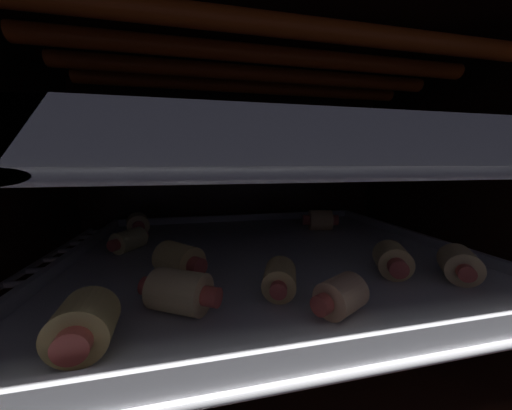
{
  "coord_description": "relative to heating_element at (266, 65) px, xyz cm",
  "views": [
    {
      "loc": [
        -7.98,
        -30.93,
        20.43
      ],
      "look_at": [
        0.0,
        5.55,
        14.51
      ],
      "focal_mm": 18.52,
      "sensor_mm": 36.0,
      "label": 1
    }
  ],
  "objects": [
    {
      "name": "pig_in_blanket_upper_1",
      "position": [
        -8.73,
        -8.05,
        -8.49
      ],
      "size": [
        6.24,
        4.3,
        3.34
      ],
      "rotation": [
        0.0,
        0.0,
        1.27
      ],
      "color": "#E7B86D",
      "rests_on": "baking_tray_upper"
    },
    {
      "name": "heating_element",
      "position": [
        0.0,
        0.0,
        0.0
      ],
      "size": [
        46.3,
        19.26,
        1.75
      ],
      "color": "#F25919"
    },
    {
      "name": "pig_in_blanket_upper_6",
      "position": [
        7.09,
        3.68,
        -8.62
      ],
      "size": [
        3.15,
        5.32,
        3.09
      ],
      "rotation": [
        0.0,
        0.0,
        3.12
      ],
      "color": "#D9C17A",
      "rests_on": "baking_tray_upper"
    },
    {
      "name": "oven_wall_right",
      "position": [
        29.54,
        -0.0,
        -14.24
      ],
      "size": [
        1.2,
        42.43,
        34.29
      ],
      "primitive_type": "cube",
      "color": "black",
      "rests_on": "ground_plane"
    },
    {
      "name": "baking_tray_upper",
      "position": [
        0.0,
        -0.0,
        -10.44
      ],
      "size": [
        45.26,
        37.88,
        2.82
      ],
      "color": "silver",
      "rests_on": "oven_rack_upper"
    },
    {
      "name": "pig_in_blanket_lower_3",
      "position": [
        1.96,
        -14.62,
        -20.53
      ],
      "size": [
        4.89,
        3.9,
        2.77
      ],
      "rotation": [
        0.0,
        0.0,
        5.19
      ],
      "color": "#ECB383",
      "rests_on": "baking_tray_lower"
    },
    {
      "name": "oven_rack_upper",
      "position": [
        0.0,
        -0.0,
        -11.49
      ],
      "size": [
        55.25,
        41.58,
        0.8
      ],
      "color": "#B7B7BC"
    },
    {
      "name": "pig_in_blanket_lower_0",
      "position": [
        -10.07,
        -5.41,
        -20.28
      ],
      "size": [
        5.37,
        5.76,
        3.26
      ],
      "rotation": [
        0.0,
        0.0,
        3.87
      ],
      "color": "#E8C373",
      "rests_on": "baking_tray_lower"
    },
    {
      "name": "oven_rack_lower",
      "position": [
        0.0,
        -0.0,
        -22.83
      ],
      "size": [
        55.09,
        41.58,
        0.64
      ],
      "color": "#B7B7BC"
    },
    {
      "name": "pig_in_blanket_lower_1",
      "position": [
        -16.8,
        3.99,
        -20.57
      ],
      "size": [
        4.29,
        5.24,
        2.68
      ],
      "rotation": [
        0.0,
        0.0,
        5.71
      ],
      "color": "#DBC981",
      "rests_on": "baking_tray_lower"
    },
    {
      "name": "pig_in_blanket_upper_5",
      "position": [
        9.06,
        -8.69,
        -8.76
      ],
      "size": [
        3.63,
        4.75,
        2.8
      ],
      "rotation": [
        0.0,
        0.0,
        2.79
      ],
      "color": "#EAC175",
      "rests_on": "baking_tray_upper"
    },
    {
      "name": "pig_in_blanket_lower_9",
      "position": [
        15.89,
        -11.85,
        -20.38
      ],
      "size": [
        4.69,
        5.17,
        3.07
      ],
      "rotation": [
        0.0,
        0.0,
        5.63
      ],
      "color": "#DEBB81",
      "rests_on": "baking_tray_lower"
    },
    {
      "name": "pig_in_blanket_lower_6",
      "position": [
        -9.61,
        -11.84,
        -20.34
      ],
      "size": [
        6.25,
        4.75,
        3.13
      ],
      "rotation": [
        0.0,
        0.0,
        4.19
      ],
      "color": "#E2BD80",
      "rests_on": "baking_tray_lower"
    },
    {
      "name": "pig_in_blanket_upper_3",
      "position": [
        -17.84,
        -4.98,
        -8.47
      ],
      "size": [
        4.06,
        4.52,
        3.38
      ],
      "rotation": [
        0.0,
        0.0,
        0.27
      ],
      "color": "#D7B672",
      "rests_on": "baking_tray_upper"
    },
    {
      "name": "pig_in_blanket_lower_8",
      "position": [
        -17.39,
        12.15,
        -20.3
      ],
      "size": [
        3.92,
        5.08,
        3.22
      ],
      "rotation": [
        0.0,
        0.0,
        0.24
      ],
      "color": "#E7C683",
      "rests_on": "baking_tray_lower"
    },
    {
      "name": "pig_in_blanket_upper_0",
      "position": [
        -15.45,
        -11.0,
        -8.93
      ],
      "size": [
        4.67,
        4.5,
        2.47
      ],
      "rotation": [
        0.0,
        0.0,
        5.47
      ],
      "color": "#E1C281",
      "rests_on": "baking_tray_upper"
    },
    {
      "name": "pig_in_blanket_lower_4",
      "position": [
        -14.76,
        -15.08,
        -20.23
      ],
      "size": [
        3.59,
        4.63,
        3.37
      ],
      "rotation": [
        0.0,
        0.0,
        0.08
      ],
      "color": "#E2C26F",
      "rests_on": "baking_tray_lower"
    },
    {
      "name": "pig_in_blanket_upper_4",
      "position": [
        -18.31,
        7.14,
        -8.72
      ],
      "size": [
        5.86,
        2.95,
        2.89
      ],
      "rotation": [
        0.0,
        0.0,
        1.59
      ],
      "color": "#ECC279",
      "rests_on": "baking_tray_upper"
    },
    {
      "name": "oven_ceiling",
      "position": [
        0.0,
        -0.0,
        3.51
      ],
      "size": [
        60.27,
        44.83,
        1.2
      ],
      "primitive_type": "cube",
      "color": "black"
    },
    {
      "name": "ground_plane",
      "position": [
        0.0,
        -0.0,
        -31.98
      ],
      "size": [
        60.27,
        44.83,
        1.2
      ],
      "primitive_type": "cube",
      "color": "black"
    },
    {
      "name": "pig_in_blanket_lower_7",
      "position": [
        10.43,
        -9.58,
        -20.34
      ],
      "size": [
        4.31,
        5.56,
        3.14
      ],
      "rotation": [
        0.0,
        0.0,
        5.81
      ],
      "color": "#DFBB77",
      "rests_on": "baking_tray_lower"
    },
    {
      "name": "oven_wall_back",
      "position": [
        0.0,
        21.82,
        -14.24
      ],
      "size": [
        60.27,
        1.2,
        34.29
      ],
      "primitive_type": "cube",
      "color": "black",
      "rests_on": "ground_plane"
    },
    {
      "name": "pig_in_blanket_upper_2",
      "position": [
        -5.67,
        -1.78,
        -8.6
      ],
      "size": [
        5.37,
        3.69,
        3.12
      ],
      "rotation": [
        0.0,
        0.0,
        4.9
      ],
      "color": "#D7C376",
      "rests_on": "baking_tray_upper"
    },
    {
      "name": "baking_tray_lower",
      "position": [
        0.0,
        -0.0,
        -22.09
      ],
      "size": [
        45.26,
        37.88,
        1.76
      ],
      "color": "silver",
      "rests_on": "oven_rack_lower"
    },
    {
      "name": "pig_in_blanket_lower_5",
      "position": [
        -1.56,
        -10.9,
        -20.53
      ],
      "size": [
        3.8,
        4.98,
        2.75
      ],
      "rotation": [
        0.0,
        0.0,
        2.79
      ],
      "color": "#DBB66F",
      "rests_on": "baking_tray_lower"
    },
    {
      "name": "pig_in_blanket_upper_7",
      "position": [
        14.12,
        -5.27,
        -8.51
      ],
      "size": [
        4.43,
        4.44,
        3.3
      ],
      "rotation": [
        0.0,
        0.0,
        2.47
      ],
      "color": "#E0C771",
      "rests_on": "baking_tray_upper"
    },
    {
      "name": "pig_in_blanket_lower_2",
      "position": [
        11.56,
        8.57,
        -20.25
      ],
      "size": [
        5.97,
        4.08,
        3.33
      ],
      "rotation": [
        0.0,
        0.0,
        1.33
      ],
      "color": "#E8B176",
      "rests_on": "baking_tray_lower"
    }
  ]
}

